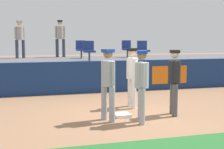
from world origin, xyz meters
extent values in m
plane|color=#936B4C|center=(0.00, 0.00, 0.00)|extent=(60.00, 60.00, 0.00)
cube|color=white|center=(-0.28, 0.15, 0.04)|extent=(0.40, 0.40, 0.08)
cylinder|color=white|center=(0.32, 1.28, 0.43)|extent=(0.15, 0.15, 0.86)
cylinder|color=white|center=(0.33, 0.96, 0.43)|extent=(0.15, 0.15, 0.86)
cylinder|color=white|center=(0.33, 1.12, 1.17)|extent=(0.34, 0.34, 0.61)
sphere|color=beige|center=(0.33, 1.12, 1.65)|extent=(0.23, 0.23, 0.23)
cube|color=black|center=(0.33, 1.12, 1.72)|extent=(0.24, 0.24, 0.08)
cylinder|color=white|center=(0.32, 1.32, 1.19)|extent=(0.09, 0.09, 0.57)
cylinder|color=white|center=(0.33, 0.92, 1.19)|extent=(0.09, 0.09, 0.57)
ellipsoid|color=brown|center=(0.42, 1.32, 0.94)|extent=(0.12, 0.20, 0.28)
cylinder|color=#9EA3AD|center=(-0.81, -0.02, 0.44)|extent=(0.15, 0.15, 0.88)
cylinder|color=#9EA3AD|center=(-0.68, -0.31, 0.44)|extent=(0.15, 0.15, 0.88)
cylinder|color=#9EA3AD|center=(-0.74, -0.17, 1.19)|extent=(0.45, 0.45, 0.62)
sphere|color=#8C6647|center=(-0.74, -0.17, 1.67)|extent=(0.23, 0.23, 0.23)
cube|color=#193899|center=(-0.74, -0.17, 1.75)|extent=(0.32, 0.32, 0.08)
cylinder|color=#9EA3AD|center=(-0.82, 0.02, 1.21)|extent=(0.09, 0.09, 0.58)
cylinder|color=#9EA3AD|center=(-0.66, -0.36, 1.21)|extent=(0.09, 0.09, 0.58)
cylinder|color=#9EA3AD|center=(0.03, -0.40, 0.43)|extent=(0.15, 0.15, 0.87)
cylinder|color=#9EA3AD|center=(-0.05, -0.71, 0.43)|extent=(0.15, 0.15, 0.87)
cylinder|color=#9EA3AD|center=(-0.01, -0.56, 1.17)|extent=(0.41, 0.41, 0.61)
sphere|color=#8C6647|center=(-0.01, -0.56, 1.65)|extent=(0.23, 0.23, 0.23)
cube|color=#193899|center=(-0.01, -0.56, 1.72)|extent=(0.29, 0.29, 0.08)
cylinder|color=#9EA3AD|center=(0.04, -0.36, 1.19)|extent=(0.09, 0.09, 0.57)
cylinder|color=#9EA3AD|center=(-0.06, -0.75, 1.19)|extent=(0.09, 0.09, 0.57)
cylinder|color=#4C4C51|center=(1.14, 0.09, 0.43)|extent=(0.15, 0.15, 0.86)
cylinder|color=#4C4C51|center=(1.06, -0.21, 0.43)|extent=(0.15, 0.15, 0.86)
cylinder|color=black|center=(1.10, -0.06, 1.16)|extent=(0.41, 0.41, 0.60)
sphere|color=beige|center=(1.10, -0.06, 1.63)|extent=(0.22, 0.22, 0.22)
cube|color=black|center=(1.10, -0.06, 1.70)|extent=(0.29, 0.29, 0.08)
cylinder|color=black|center=(1.15, 0.14, 1.18)|extent=(0.09, 0.09, 0.56)
cylinder|color=black|center=(1.05, -0.25, 1.18)|extent=(0.09, 0.09, 0.56)
cube|color=navy|center=(0.00, 3.90, 0.59)|extent=(18.00, 0.24, 1.19)
cube|color=orange|center=(2.83, 3.78, 0.59)|extent=(1.50, 0.02, 0.71)
cube|color=#59595E|center=(0.00, 6.47, 0.55)|extent=(18.00, 4.80, 1.09)
cylinder|color=#4C4C51|center=(2.29, 5.27, 1.29)|extent=(0.08, 0.08, 0.40)
cube|color=navy|center=(2.29, 5.27, 1.49)|extent=(0.45, 0.44, 0.08)
cube|color=navy|center=(2.29, 5.46, 1.73)|extent=(0.45, 0.06, 0.40)
cylinder|color=#4C4C51|center=(-0.14, 7.07, 1.29)|extent=(0.08, 0.08, 0.40)
cube|color=navy|center=(-0.14, 7.07, 1.49)|extent=(0.46, 0.44, 0.08)
cube|color=navy|center=(-0.14, 7.26, 1.73)|extent=(0.46, 0.06, 0.40)
cylinder|color=#4C4C51|center=(2.15, 7.07, 1.29)|extent=(0.08, 0.08, 0.40)
cube|color=navy|center=(2.15, 7.07, 1.49)|extent=(0.46, 0.44, 0.08)
cube|color=navy|center=(2.15, 7.26, 1.73)|extent=(0.46, 0.06, 0.40)
cylinder|color=#4C4C51|center=(-0.12, 5.27, 1.29)|extent=(0.08, 0.08, 0.40)
cube|color=navy|center=(-0.12, 5.27, 1.49)|extent=(0.46, 0.44, 0.08)
cube|color=navy|center=(-0.12, 5.46, 1.73)|extent=(0.46, 0.06, 0.40)
cylinder|color=#33384C|center=(-2.76, 7.98, 1.52)|extent=(0.15, 0.15, 0.86)
cylinder|color=#33384C|center=(-3.06, 7.87, 1.52)|extent=(0.15, 0.15, 0.86)
cylinder|color=#A5998C|center=(-2.91, 7.92, 2.26)|extent=(0.43, 0.43, 0.61)
sphere|color=beige|center=(-2.91, 7.92, 2.74)|extent=(0.23, 0.23, 0.23)
cube|color=#A5998C|center=(-2.91, 7.92, 2.81)|extent=(0.31, 0.31, 0.08)
cylinder|color=#A5998C|center=(-2.72, 7.99, 2.28)|extent=(0.09, 0.09, 0.57)
cylinder|color=#A5998C|center=(-3.10, 7.85, 2.28)|extent=(0.09, 0.09, 0.57)
cylinder|color=#33384C|center=(-0.82, 8.27, 1.54)|extent=(0.15, 0.15, 0.90)
cylinder|color=#33384C|center=(-1.14, 8.32, 1.54)|extent=(0.15, 0.15, 0.90)
cylinder|color=#A5998C|center=(-0.98, 8.29, 2.31)|extent=(0.40, 0.40, 0.63)
sphere|color=tan|center=(-0.98, 8.29, 2.80)|extent=(0.24, 0.24, 0.24)
cube|color=black|center=(-0.98, 8.29, 2.88)|extent=(0.28, 0.28, 0.08)
cylinder|color=#A5998C|center=(-0.77, 8.26, 2.33)|extent=(0.09, 0.09, 0.59)
cylinder|color=#A5998C|center=(-1.19, 8.33, 2.33)|extent=(0.09, 0.09, 0.59)
camera|label=1|loc=(-2.68, -7.52, 2.06)|focal=50.17mm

